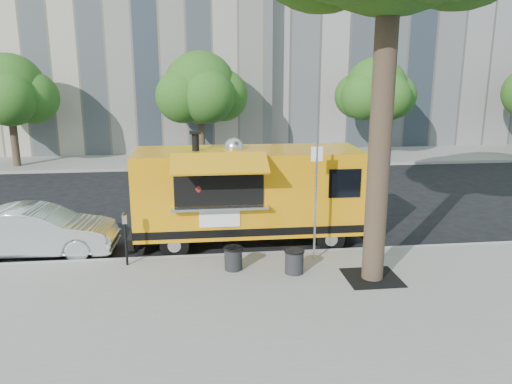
# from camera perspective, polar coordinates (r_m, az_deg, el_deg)

# --- Properties ---
(ground) EXTENTS (120.00, 120.00, 0.00)m
(ground) POSITION_cam_1_polar(r_m,az_deg,el_deg) (13.79, -1.21, -6.24)
(ground) COLOR black
(ground) RESTS_ON ground
(sidewalk) EXTENTS (60.00, 6.00, 0.15)m
(sidewalk) POSITION_cam_1_polar(r_m,az_deg,el_deg) (10.12, 1.09, -13.58)
(sidewalk) COLOR gray
(sidewalk) RESTS_ON ground
(curb) EXTENTS (60.00, 0.14, 0.16)m
(curb) POSITION_cam_1_polar(r_m,az_deg,el_deg) (12.90, -0.80, -7.33)
(curb) COLOR #999993
(curb) RESTS_ON ground
(far_sidewalk) EXTENTS (60.00, 5.00, 0.15)m
(far_sidewalk) POSITION_cam_1_polar(r_m,az_deg,el_deg) (26.83, -4.06, 3.81)
(far_sidewalk) COLOR gray
(far_sidewalk) RESTS_ON ground
(tree_well) EXTENTS (1.20, 1.20, 0.02)m
(tree_well) POSITION_cam_1_polar(r_m,az_deg,el_deg) (11.74, 13.11, -9.51)
(tree_well) COLOR black
(tree_well) RESTS_ON sidewalk
(far_tree_a) EXTENTS (3.42, 3.42, 5.36)m
(far_tree_a) POSITION_cam_1_polar(r_m,az_deg,el_deg) (26.69, -26.42, 10.38)
(far_tree_a) COLOR #33261C
(far_tree_a) RESTS_ON far_sidewalk
(far_tree_b) EXTENTS (3.60, 3.60, 5.50)m
(far_tree_b) POSITION_cam_1_polar(r_m,az_deg,el_deg) (25.61, -6.39, 11.75)
(far_tree_b) COLOR #33261C
(far_tree_b) RESTS_ON far_sidewalk
(far_tree_c) EXTENTS (3.24, 3.24, 5.21)m
(far_tree_c) POSITION_cam_1_polar(r_m,az_deg,el_deg) (26.95, 13.52, 11.31)
(far_tree_c) COLOR #33261C
(far_tree_c) RESTS_ON far_sidewalk
(sign_post) EXTENTS (0.28, 0.06, 3.00)m
(sign_post) POSITION_cam_1_polar(r_m,az_deg,el_deg) (12.04, 6.85, -0.13)
(sign_post) COLOR silver
(sign_post) RESTS_ON sidewalk
(parking_meter) EXTENTS (0.11, 0.11, 1.33)m
(parking_meter) POSITION_cam_1_polar(r_m,az_deg,el_deg) (12.27, -14.72, -4.45)
(parking_meter) COLOR black
(parking_meter) RESTS_ON sidewalk
(food_truck) EXTENTS (6.39, 2.94, 3.14)m
(food_truck) POSITION_cam_1_polar(r_m,az_deg,el_deg) (13.53, -0.98, -0.10)
(food_truck) COLOR orange
(food_truck) RESTS_ON ground
(sedan) EXTENTS (4.04, 1.58, 1.31)m
(sedan) POSITION_cam_1_polar(r_m,az_deg,el_deg) (14.15, -23.65, -4.12)
(sedan) COLOR silver
(sedan) RESTS_ON ground
(trash_bin_left) EXTENTS (0.47, 0.47, 0.56)m
(trash_bin_left) POSITION_cam_1_polar(r_m,az_deg,el_deg) (11.63, 4.39, -7.83)
(trash_bin_left) COLOR black
(trash_bin_left) RESTS_ON sidewalk
(trash_bin_right) EXTENTS (0.45, 0.45, 0.54)m
(trash_bin_right) POSITION_cam_1_polar(r_m,az_deg,el_deg) (11.80, -2.61, -7.50)
(trash_bin_right) COLOR black
(trash_bin_right) RESTS_ON sidewalk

